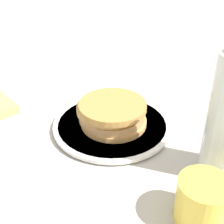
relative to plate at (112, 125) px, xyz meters
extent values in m
plane|color=#BCB7AD|center=(0.00, -0.02, -0.01)|extent=(4.00, 4.00, 0.00)
cylinder|color=white|center=(0.00, 0.00, 0.00)|extent=(0.23, 0.23, 0.01)
cylinder|color=white|center=(0.00, 0.00, 0.00)|extent=(0.25, 0.25, 0.01)
cylinder|color=tan|center=(0.00, 0.00, 0.01)|extent=(0.14, 0.14, 0.01)
cylinder|color=tan|center=(0.00, 0.00, 0.02)|extent=(0.14, 0.14, 0.02)
cylinder|color=tan|center=(0.00, -0.01, 0.04)|extent=(0.14, 0.14, 0.01)
cylinder|color=#BD8B45|center=(0.01, 0.01, 0.05)|extent=(0.14, 0.14, 0.01)
cylinder|color=yellow|center=(0.12, 0.24, 0.03)|extent=(0.08, 0.08, 0.07)
cylinder|color=beige|center=(0.33, 0.10, 0.11)|extent=(0.04, 0.04, 0.03)
camera|label=1|loc=(0.45, 0.31, 0.38)|focal=50.00mm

